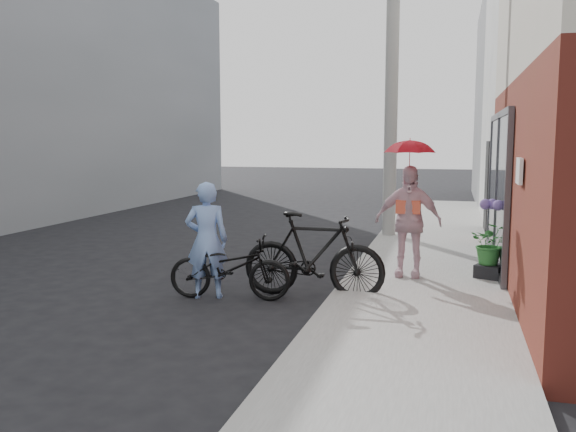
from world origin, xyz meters
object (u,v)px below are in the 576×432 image
at_px(bike_left, 230,268).
at_px(kimono_woman, 408,221).
at_px(utility_pole, 392,77).
at_px(officer, 207,240).
at_px(bike_right, 314,255).
at_px(planter, 490,271).

relative_size(bike_left, kimono_woman, 1.00).
xyz_separation_m(utility_pole, kimono_woman, (0.69, -4.03, -2.54)).
bearing_deg(utility_pole, officer, -108.98).
bearing_deg(utility_pole, bike_right, -95.50).
height_order(officer, bike_left, officer).
bearing_deg(utility_pole, kimono_woman, -80.28).
relative_size(kimono_woman, planter, 4.49).
relative_size(bike_right, kimono_woman, 1.18).
xyz_separation_m(officer, bike_left, (0.33, -0.01, -0.36)).
bearing_deg(utility_pole, planter, -63.50).
bearing_deg(officer, bike_right, 176.46).
xyz_separation_m(officer, kimono_woman, (2.61, 1.55, 0.15)).
height_order(utility_pole, planter, utility_pole).
relative_size(utility_pole, officer, 4.34).
distance_m(bike_left, planter, 3.92).
bearing_deg(planter, bike_right, -150.12).
distance_m(utility_pole, bike_right, 5.97).
bearing_deg(planter, utility_pole, 116.50).
distance_m(bike_left, bike_right, 1.17).
xyz_separation_m(bike_right, planter, (2.40, 1.38, -0.38)).
distance_m(utility_pole, bike_left, 6.57).
height_order(utility_pole, officer, utility_pole).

